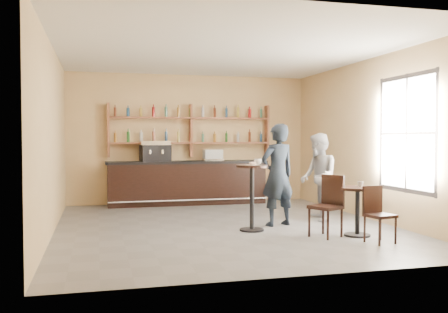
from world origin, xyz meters
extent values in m
plane|color=slate|center=(0.00, 0.00, 0.00)|extent=(7.00, 7.00, 0.00)
plane|color=white|center=(0.00, 0.00, 3.20)|extent=(7.00, 7.00, 0.00)
plane|color=tan|center=(0.00, 3.50, 1.60)|extent=(7.00, 0.00, 7.00)
plane|color=tan|center=(0.00, -3.50, 1.60)|extent=(7.00, 0.00, 7.00)
plane|color=tan|center=(-3.00, 0.00, 1.60)|extent=(0.00, 7.00, 7.00)
plane|color=tan|center=(3.00, 0.00, 1.60)|extent=(0.00, 7.00, 7.00)
plane|color=white|center=(2.99, -1.20, 1.70)|extent=(0.00, 2.00, 2.00)
cube|color=white|center=(0.34, -0.61, 1.15)|extent=(0.22, 0.22, 0.00)
torus|color=#BB7444|center=(0.35, -0.62, 1.18)|extent=(0.15, 0.15, 0.05)
imported|color=white|center=(0.48, -0.51, 1.20)|extent=(0.16, 0.16, 0.10)
imported|color=black|center=(0.96, -0.23, 0.94)|extent=(0.78, 0.61, 1.88)
imported|color=white|center=(1.94, -1.49, 0.86)|extent=(0.13, 0.13, 0.09)
imported|color=gray|center=(1.94, 0.11, 0.86)|extent=(0.79, 0.94, 1.72)
camera|label=1|loc=(-2.27, -8.87, 1.61)|focal=40.00mm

